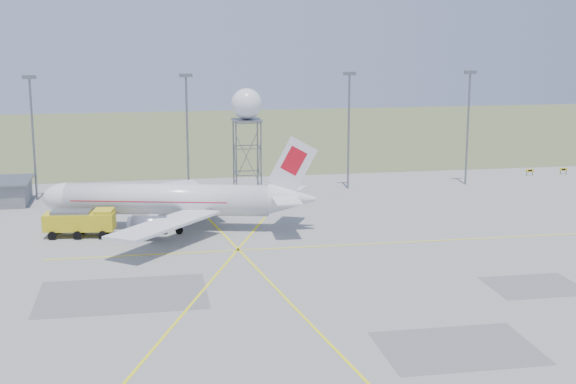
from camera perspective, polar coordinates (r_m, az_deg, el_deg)
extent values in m
plane|color=#9FA09A|center=(76.45, 3.46, -10.09)|extent=(400.00, 400.00, 0.00)
cube|color=#5A6C3B|center=(211.48, -5.50, 4.06)|extent=(400.00, 120.00, 0.03)
cylinder|color=slate|center=(137.32, -17.66, 3.54)|extent=(0.36, 0.36, 20.00)
cube|color=slate|center=(136.31, -17.93, 7.78)|extent=(2.20, 0.50, 0.60)
cylinder|color=slate|center=(136.31, -7.17, 3.95)|extent=(0.36, 0.36, 20.00)
cube|color=slate|center=(135.30, -7.28, 8.23)|extent=(2.20, 0.50, 0.60)
cylinder|color=slate|center=(140.55, 4.33, 4.25)|extent=(0.36, 0.36, 20.00)
cube|color=slate|center=(139.57, 4.40, 8.40)|extent=(2.20, 0.50, 0.60)
cylinder|color=slate|center=(147.57, 12.66, 4.36)|extent=(0.36, 0.36, 20.00)
cube|color=slate|center=(146.64, 12.84, 8.31)|extent=(2.20, 0.50, 0.60)
cylinder|color=black|center=(160.67, 16.62, 1.27)|extent=(0.10, 0.10, 0.80)
cylinder|color=black|center=(161.21, 17.00, 1.29)|extent=(0.10, 0.10, 0.80)
cube|color=yellow|center=(160.84, 16.82, 1.47)|extent=(1.60, 0.15, 0.50)
cube|color=black|center=(160.77, 16.84, 1.47)|extent=(0.80, 0.03, 0.30)
cylinder|color=black|center=(163.93, 18.81, 1.34)|extent=(0.10, 0.10, 0.80)
cylinder|color=black|center=(164.51, 19.17, 1.35)|extent=(0.10, 0.10, 0.80)
cube|color=yellow|center=(164.12, 19.00, 1.53)|extent=(1.60, 0.15, 0.50)
cube|color=black|center=(164.05, 19.02, 1.53)|extent=(0.80, 0.03, 0.30)
cylinder|color=silver|center=(114.70, -8.58, -0.52)|extent=(29.04, 11.09, 4.43)
ellipsoid|color=silver|center=(118.52, -15.41, -0.42)|extent=(7.94, 5.98, 4.43)
cube|color=black|center=(118.82, -16.03, -0.10)|extent=(2.21, 2.76, 1.08)
cone|color=silver|center=(112.31, 0.30, -0.48)|extent=(7.51, 5.87, 4.43)
cube|color=silver|center=(111.41, 0.30, 1.86)|extent=(6.98, 1.99, 8.34)
cube|color=red|center=(111.26, 0.42, 2.25)|extent=(3.80, 1.26, 4.28)
cube|color=silver|center=(115.69, 0.12, 0.17)|extent=(4.88, 6.76, 0.20)
cube|color=silver|center=(108.76, -0.09, -0.59)|extent=(4.88, 6.76, 0.20)
cube|color=silver|center=(124.18, -6.87, -0.05)|extent=(9.00, 18.46, 0.40)
cube|color=silver|center=(105.12, -8.79, -2.29)|extent=(15.40, 17.05, 0.40)
cylinder|color=slate|center=(121.52, -8.44, -0.84)|extent=(5.12, 3.57, 2.55)
cylinder|color=slate|center=(109.32, -9.80, -2.31)|extent=(5.12, 3.57, 2.55)
cube|color=red|center=(115.16, -9.66, -0.45)|extent=(22.59, 9.56, 0.13)
cylinder|color=black|center=(118.65, -14.30, -2.19)|extent=(0.94, 0.94, 1.00)
cube|color=black|center=(115.11, -7.44, -2.34)|extent=(2.64, 6.72, 1.00)
cylinder|color=slate|center=(114.99, -7.45, -2.10)|extent=(0.32, 0.32, 1.99)
cylinder|color=slate|center=(130.21, -3.69, 2.13)|extent=(0.24, 0.24, 13.18)
cylinder|color=slate|center=(130.72, -1.92, 2.19)|extent=(0.24, 0.24, 13.18)
cylinder|color=slate|center=(134.68, -2.17, 2.47)|extent=(0.24, 0.24, 13.18)
cylinder|color=slate|center=(134.18, -3.89, 2.42)|extent=(0.24, 0.24, 13.18)
cube|color=slate|center=(131.50, -2.95, 5.13)|extent=(4.65, 4.65, 0.25)
sphere|color=silver|center=(131.21, -2.96, 6.28)|extent=(5.07, 5.07, 5.07)
cube|color=gold|center=(113.14, -14.61, -2.05)|extent=(9.81, 4.40, 2.32)
cube|color=gold|center=(112.26, -12.96, -1.57)|extent=(2.90, 3.26, 1.47)
cube|color=black|center=(112.10, -12.59, -1.52)|extent=(0.47, 2.73, 1.05)
cube|color=slate|center=(113.06, -15.17, -1.37)|extent=(5.55, 3.21, 0.42)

